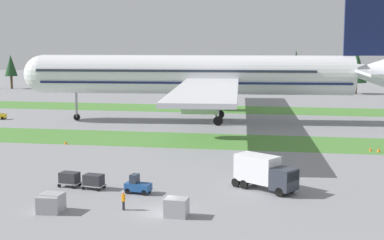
{
  "coord_description": "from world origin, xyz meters",
  "views": [
    {
      "loc": [
        11.32,
        -50.51,
        15.98
      ],
      "look_at": [
        -2.48,
        30.39,
        4.0
      ],
      "focal_mm": 54.68,
      "sensor_mm": 36.0,
      "label": 1
    }
  ],
  "objects_px": {
    "uld_container_2": "(177,207)",
    "baggage_tug": "(137,186)",
    "uld_container_0": "(52,202)",
    "taxiway_marker_1": "(379,150)",
    "cargo_dolly_lead": "(94,180)",
    "cargo_dolly_second": "(69,178)",
    "taxiway_marker_0": "(66,142)",
    "taxiway_marker_2": "(370,149)",
    "catering_truck": "(264,172)",
    "airliner": "(206,75)",
    "ground_crew_marshaller": "(123,200)",
    "uld_container_1": "(49,204)"
  },
  "relations": [
    {
      "from": "uld_container_0",
      "to": "uld_container_1",
      "type": "distance_m",
      "value": 0.63
    },
    {
      "from": "baggage_tug",
      "to": "taxiway_marker_1",
      "type": "bearing_deg",
      "value": 143.64
    },
    {
      "from": "uld_container_2",
      "to": "taxiway_marker_2",
      "type": "relative_size",
      "value": 3.98
    },
    {
      "from": "uld_container_1",
      "to": "taxiway_marker_2",
      "type": "distance_m",
      "value": 47.34
    },
    {
      "from": "baggage_tug",
      "to": "taxiway_marker_1",
      "type": "distance_m",
      "value": 37.75
    },
    {
      "from": "ground_crew_marshaller",
      "to": "cargo_dolly_second",
      "type": "bearing_deg",
      "value": -161.32
    },
    {
      "from": "cargo_dolly_lead",
      "to": "cargo_dolly_second",
      "type": "bearing_deg",
      "value": -90.0
    },
    {
      "from": "ground_crew_marshaller",
      "to": "uld_container_2",
      "type": "height_order",
      "value": "ground_crew_marshaller"
    },
    {
      "from": "ground_crew_marshaller",
      "to": "cargo_dolly_lead",
      "type": "bearing_deg",
      "value": -171.78
    },
    {
      "from": "uld_container_1",
      "to": "taxiway_marker_0",
      "type": "xyz_separation_m",
      "value": [
        -11.29,
        32.14,
        -0.52
      ]
    },
    {
      "from": "uld_container_2",
      "to": "taxiway_marker_2",
      "type": "bearing_deg",
      "value": 58.18
    },
    {
      "from": "uld_container_1",
      "to": "taxiway_marker_1",
      "type": "bearing_deg",
      "value": 45.36
    },
    {
      "from": "cargo_dolly_second",
      "to": "ground_crew_marshaller",
      "type": "bearing_deg",
      "value": 58.33
    },
    {
      "from": "uld_container_2",
      "to": "taxiway_marker_1",
      "type": "bearing_deg",
      "value": 56.43
    },
    {
      "from": "airliner",
      "to": "baggage_tug",
      "type": "height_order",
      "value": "airliner"
    },
    {
      "from": "catering_truck",
      "to": "taxiway_marker_1",
      "type": "distance_m",
      "value": 27.04
    },
    {
      "from": "catering_truck",
      "to": "taxiway_marker_2",
      "type": "height_order",
      "value": "catering_truck"
    },
    {
      "from": "airliner",
      "to": "cargo_dolly_lead",
      "type": "height_order",
      "value": "airliner"
    },
    {
      "from": "ground_crew_marshaller",
      "to": "uld_container_2",
      "type": "distance_m",
      "value": 5.31
    },
    {
      "from": "airliner",
      "to": "baggage_tug",
      "type": "relative_size",
      "value": 30.32
    },
    {
      "from": "taxiway_marker_0",
      "to": "cargo_dolly_lead",
      "type": "bearing_deg",
      "value": -62.0
    },
    {
      "from": "uld_container_0",
      "to": "taxiway_marker_0",
      "type": "xyz_separation_m",
      "value": [
        -11.33,
        31.52,
        -0.57
      ]
    },
    {
      "from": "uld_container_2",
      "to": "taxiway_marker_0",
      "type": "height_order",
      "value": "uld_container_2"
    },
    {
      "from": "uld_container_2",
      "to": "baggage_tug",
      "type": "bearing_deg",
      "value": 128.27
    },
    {
      "from": "uld_container_0",
      "to": "taxiway_marker_1",
      "type": "relative_size",
      "value": 3.17
    },
    {
      "from": "cargo_dolly_second",
      "to": "uld_container_1",
      "type": "distance_m",
      "value": 9.28
    },
    {
      "from": "uld_container_0",
      "to": "ground_crew_marshaller",
      "type": "bearing_deg",
      "value": 12.44
    },
    {
      "from": "airliner",
      "to": "uld_container_2",
      "type": "distance_m",
      "value": 57.67
    },
    {
      "from": "baggage_tug",
      "to": "uld_container_1",
      "type": "height_order",
      "value": "baggage_tug"
    },
    {
      "from": "cargo_dolly_lead",
      "to": "taxiway_marker_2",
      "type": "bearing_deg",
      "value": 139.56
    },
    {
      "from": "baggage_tug",
      "to": "ground_crew_marshaller",
      "type": "bearing_deg",
      "value": 11.99
    },
    {
      "from": "airliner",
      "to": "cargo_dolly_lead",
      "type": "xyz_separation_m",
      "value": [
        -4.69,
        -49.12,
        -7.84
      ]
    },
    {
      "from": "cargo_dolly_second",
      "to": "taxiway_marker_1",
      "type": "relative_size",
      "value": 3.85
    },
    {
      "from": "baggage_tug",
      "to": "ground_crew_marshaller",
      "type": "distance_m",
      "value": 5.75
    },
    {
      "from": "cargo_dolly_lead",
      "to": "airliner",
      "type": "bearing_deg",
      "value": -175.55
    },
    {
      "from": "ground_crew_marshaller",
      "to": "uld_container_0",
      "type": "relative_size",
      "value": 0.87
    },
    {
      "from": "uld_container_0",
      "to": "taxiway_marker_1",
      "type": "xyz_separation_m",
      "value": [
        33.4,
        33.24,
        -0.52
      ]
    },
    {
      "from": "cargo_dolly_lead",
      "to": "catering_truck",
      "type": "relative_size",
      "value": 0.34
    },
    {
      "from": "taxiway_marker_0",
      "to": "taxiway_marker_2",
      "type": "xyz_separation_m",
      "value": [
        43.7,
        2.36,
        -0.02
      ]
    },
    {
      "from": "uld_container_0",
      "to": "uld_container_2",
      "type": "height_order",
      "value": "uld_container_0"
    },
    {
      "from": "cargo_dolly_lead",
      "to": "uld_container_0",
      "type": "relative_size",
      "value": 1.21
    },
    {
      "from": "cargo_dolly_second",
      "to": "uld_container_2",
      "type": "bearing_deg",
      "value": 68.02
    },
    {
      "from": "uld_container_1",
      "to": "uld_container_2",
      "type": "xyz_separation_m",
      "value": [
        11.57,
        0.91,
        0.04
      ]
    },
    {
      "from": "cargo_dolly_second",
      "to": "uld_container_2",
      "type": "distance_m",
      "value": 15.56
    },
    {
      "from": "cargo_dolly_second",
      "to": "taxiway_marker_0",
      "type": "distance_m",
      "value": 24.96
    },
    {
      "from": "uld_container_0",
      "to": "uld_container_1",
      "type": "bearing_deg",
      "value": -94.08
    },
    {
      "from": "airliner",
      "to": "catering_truck",
      "type": "bearing_deg",
      "value": -169.39
    },
    {
      "from": "catering_truck",
      "to": "ground_crew_marshaller",
      "type": "xyz_separation_m",
      "value": [
        -12.43,
        -9.17,
        -1.01
      ]
    },
    {
      "from": "ground_crew_marshaller",
      "to": "taxiway_marker_1",
      "type": "bearing_deg",
      "value": 109.88
    },
    {
      "from": "airliner",
      "to": "uld_container_0",
      "type": "height_order",
      "value": "airliner"
    }
  ]
}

